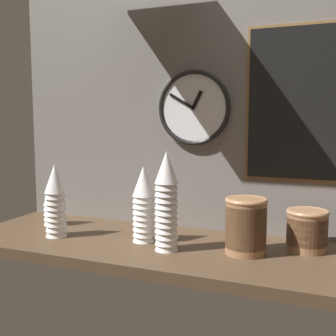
{
  "coord_description": "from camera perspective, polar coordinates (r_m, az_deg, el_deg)",
  "views": [
    {
      "loc": [
        0.6,
        -1.43,
        0.47
      ],
      "look_at": [
        0.0,
        0.04,
        0.28
      ],
      "focal_mm": 45.0,
      "sensor_mm": 36.0,
      "label": 1
    }
  ],
  "objects": [
    {
      "name": "bowl_stack_right",
      "position": [
        1.49,
        10.51,
        -7.56
      ],
      "size": [
        0.15,
        0.15,
        0.2
      ],
      "color": "#996B47",
      "rests_on": "ground_plane"
    },
    {
      "name": "bowl_stack_far_right",
      "position": [
        1.59,
        18.31,
        -7.85
      ],
      "size": [
        0.15,
        0.15,
        0.15
      ],
      "color": "#996B47",
      "rests_on": "ground_plane"
    },
    {
      "name": "cup_stack_center",
      "position": [
        1.6,
        -3.35,
        -4.89
      ],
      "size": [
        0.08,
        0.08,
        0.29
      ],
      "color": "white",
      "rests_on": "ground_plane"
    },
    {
      "name": "cup_stack_left",
      "position": [
        1.73,
        -15.0,
        -4.25
      ],
      "size": [
        0.08,
        0.08,
        0.29
      ],
      "color": "white",
      "rests_on": "ground_plane"
    },
    {
      "name": "menu_board",
      "position": [
        1.67,
        19.02,
        8.27
      ],
      "size": [
        0.5,
        0.01,
        0.59
      ],
      "color": "olive"
    },
    {
      "name": "wall_clock",
      "position": [
        1.75,
        3.52,
        8.12
      ],
      "size": [
        0.31,
        0.03,
        0.31
      ],
      "color": "white"
    },
    {
      "name": "ground_plane",
      "position": [
        1.62,
        -0.59,
        -10.75
      ],
      "size": [
        1.6,
        0.56,
        0.04
      ],
      "primitive_type": "cube",
      "color": "#4C3826"
    },
    {
      "name": "cup_stack_far_left",
      "position": [
        1.92,
        -15.32,
        -4.47
      ],
      "size": [
        0.08,
        0.08,
        0.2
      ],
      "color": "white",
      "rests_on": "ground_plane"
    },
    {
      "name": "cup_stack_center_right",
      "position": [
        1.49,
        -0.22,
        -4.5
      ],
      "size": [
        0.08,
        0.08,
        0.36
      ],
      "color": "white",
      "rests_on": "ground_plane"
    },
    {
      "name": "wall_tiled_back",
      "position": [
        1.8,
        2.71,
        8.57
      ],
      "size": [
        1.6,
        0.03,
        1.05
      ],
      "color": "slate",
      "rests_on": "ground_plane"
    }
  ]
}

